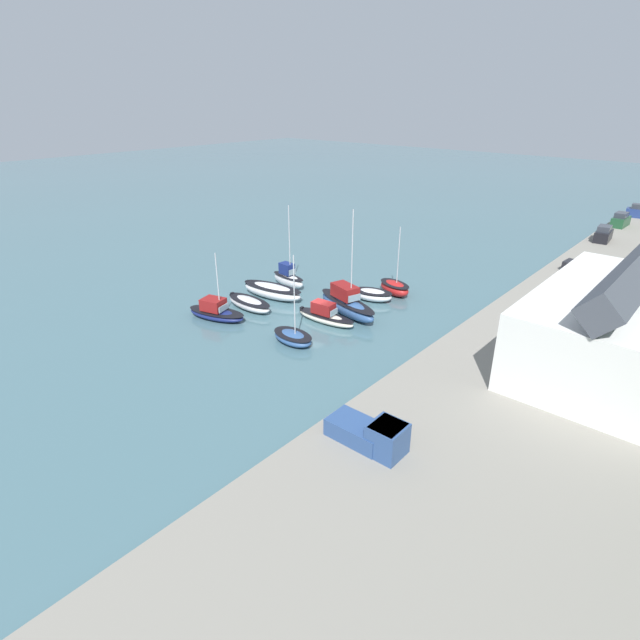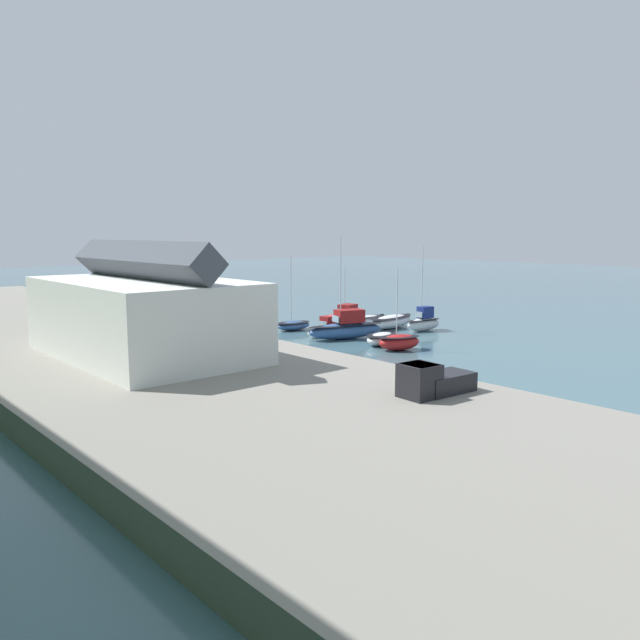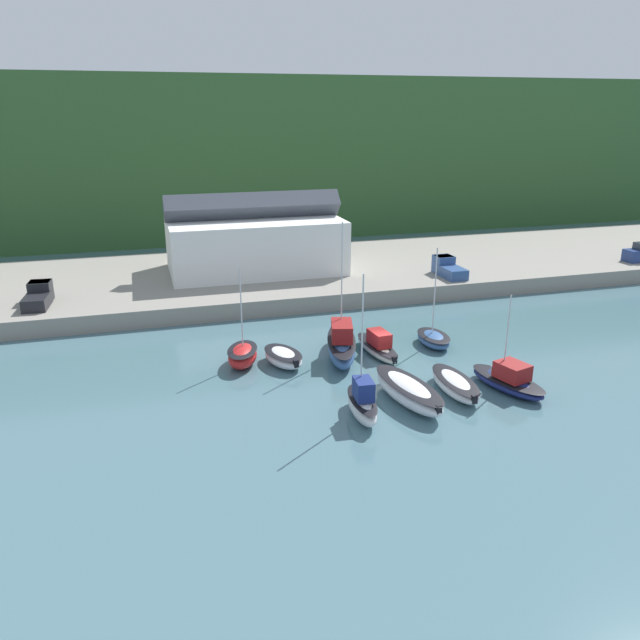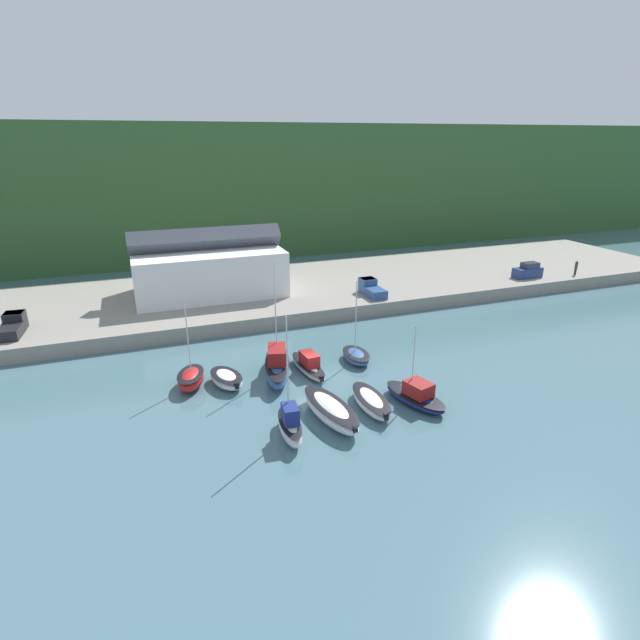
% 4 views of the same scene
% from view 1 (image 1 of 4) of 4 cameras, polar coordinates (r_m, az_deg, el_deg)
% --- Properties ---
extents(ground_plane, '(320.00, 320.00, 0.00)m').
position_cam_1_polar(ground_plane, '(49.03, -0.57, 0.24)').
color(ground_plane, '#476B75').
extents(quay_promenade, '(132.93, 23.55, 1.65)m').
position_cam_1_polar(quay_promenade, '(38.91, 28.28, -8.49)').
color(quay_promenade, gray).
rests_on(quay_promenade, ground_plane).
extents(harbor_clubhouse, '(18.74, 10.85, 8.53)m').
position_cam_1_polar(harbor_clubhouse, '(41.84, 31.10, -0.76)').
color(harbor_clubhouse, white).
rests_on(harbor_clubhouse, quay_promenade).
extents(moored_boat_0, '(3.39, 4.60, 7.59)m').
position_cam_1_polar(moored_boat_0, '(55.21, 8.52, 3.68)').
color(moored_boat_0, red).
rests_on(moored_boat_0, ground_plane).
extents(moored_boat_1, '(3.34, 4.79, 1.18)m').
position_cam_1_polar(moored_boat_1, '(53.39, 6.00, 2.90)').
color(moored_boat_1, white).
rests_on(moored_boat_1, ground_plane).
extents(moored_boat_2, '(4.37, 8.57, 10.58)m').
position_cam_1_polar(moored_boat_2, '(49.53, 3.07, 1.88)').
color(moored_boat_2, '#33568E').
rests_on(moored_boat_2, ground_plane).
extents(moored_boat_3, '(2.25, 6.41, 2.04)m').
position_cam_1_polar(moored_boat_3, '(47.78, 0.61, 0.50)').
color(moored_boat_3, white).
rests_on(moored_boat_3, ground_plane).
extents(moored_boat_4, '(2.62, 4.34, 8.13)m').
position_cam_1_polar(moored_boat_4, '(43.96, -3.12, -1.97)').
color(moored_boat_4, '#33568E').
rests_on(moored_boat_4, ground_plane).
extents(moored_boat_5, '(1.92, 4.91, 9.29)m').
position_cam_1_polar(moored_boat_5, '(57.07, -3.66, 4.84)').
color(moored_boat_5, silver).
rests_on(moored_boat_5, ground_plane).
extents(moored_boat_6, '(3.44, 7.68, 1.50)m').
position_cam_1_polar(moored_boat_6, '(53.92, -5.48, 3.33)').
color(moored_boat_6, white).
rests_on(moored_boat_6, ground_plane).
extents(moored_boat_7, '(2.38, 5.99, 1.13)m').
position_cam_1_polar(moored_boat_7, '(51.41, -8.09, 1.89)').
color(moored_boat_7, silver).
rests_on(moored_boat_7, ground_plane).
extents(moored_boat_8, '(3.94, 6.56, 6.73)m').
position_cam_1_polar(moored_boat_8, '(49.63, -11.80, 0.93)').
color(moored_boat_8, navy).
rests_on(moored_boat_8, ground_plane).
extents(parked_car_0, '(4.28, 1.99, 2.16)m').
position_cam_1_polar(parked_car_0, '(90.10, 31.13, 9.73)').
color(parked_car_0, '#1E4C2D').
rests_on(parked_car_0, quay_promenade).
extents(parked_car_1, '(4.33, 2.12, 2.16)m').
position_cam_1_polar(parked_car_1, '(79.54, 29.66, 8.50)').
color(parked_car_1, black).
rests_on(parked_car_1, quay_promenade).
extents(pickup_truck_0, '(2.29, 4.86, 1.90)m').
position_cam_1_polar(pickup_truck_0, '(63.54, 28.56, 5.30)').
color(pickup_truck_0, black).
rests_on(pickup_truck_0, quay_promenade).
extents(pickup_truck_1, '(2.03, 4.74, 1.90)m').
position_cam_1_polar(pickup_truck_1, '(29.15, 6.01, -12.85)').
color(pickup_truck_1, '#2D4C84').
rests_on(pickup_truck_1, quay_promenade).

